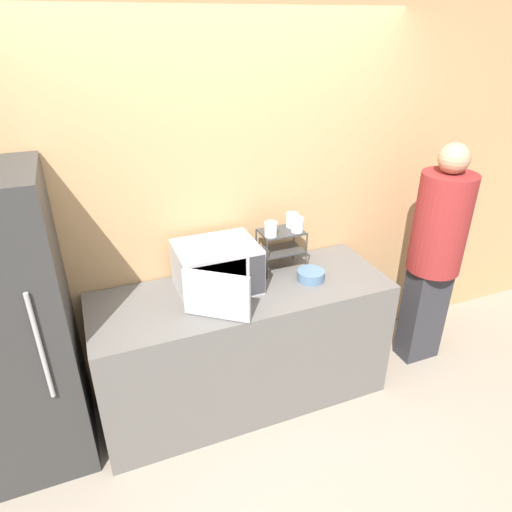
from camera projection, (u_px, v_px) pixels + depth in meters
The scene contains 11 objects.
ground_plane at pixel (263, 428), 3.04m from camera, with size 12.00×12.00×0.00m, color gray.
wall_back at pixel (222, 209), 3.04m from camera, with size 8.00×0.06×2.60m.
counter at pixel (244, 345), 3.11m from camera, with size 1.93×0.69×0.88m.
microwave at pixel (217, 268), 2.86m from camera, with size 0.52×0.65×0.30m.
dish_rack at pixel (281, 242), 3.08m from camera, with size 0.30×0.20×0.28m.
glass_front_left at pixel (271, 229), 2.95m from camera, with size 0.08×0.08×0.10m.
glass_back_right at pixel (292, 220), 3.09m from camera, with size 0.08×0.08×0.10m.
glass_front_right at pixel (297, 225), 3.02m from camera, with size 0.08×0.08×0.10m.
bowl at pixel (311, 275), 3.02m from camera, with size 0.18×0.18×0.07m.
person at pixel (436, 248), 3.28m from camera, with size 0.38×0.38×1.72m.
refrigerator at pixel (3, 335), 2.47m from camera, with size 0.71×0.65×1.80m.
Camera 1 is at (-0.85, -1.99, 2.42)m, focal length 32.00 mm.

